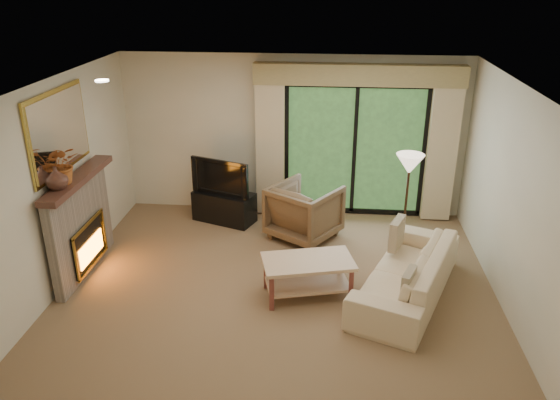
# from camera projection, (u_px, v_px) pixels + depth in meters

# --- Properties ---
(floor) EXTENTS (5.50, 5.50, 0.00)m
(floor) POSITION_uv_depth(u_px,v_px,m) (278.00, 287.00, 7.03)
(floor) COLOR #816446
(floor) RESTS_ON ground
(ceiling) EXTENTS (5.50, 5.50, 0.00)m
(ceiling) POSITION_uv_depth(u_px,v_px,m) (277.00, 86.00, 6.02)
(ceiling) COLOR white
(ceiling) RESTS_ON ground
(wall_back) EXTENTS (5.00, 0.00, 5.00)m
(wall_back) POSITION_uv_depth(u_px,v_px,m) (293.00, 136.00, 8.82)
(wall_back) COLOR beige
(wall_back) RESTS_ON ground
(wall_front) EXTENTS (5.00, 0.00, 5.00)m
(wall_front) POSITION_uv_depth(u_px,v_px,m) (246.00, 316.00, 4.23)
(wall_front) COLOR beige
(wall_front) RESTS_ON ground
(wall_left) EXTENTS (0.00, 5.00, 5.00)m
(wall_left) POSITION_uv_depth(u_px,v_px,m) (57.00, 186.00, 6.76)
(wall_left) COLOR beige
(wall_left) RESTS_ON ground
(wall_right) EXTENTS (0.00, 5.00, 5.00)m
(wall_right) POSITION_uv_depth(u_px,v_px,m) (515.00, 203.00, 6.29)
(wall_right) COLOR beige
(wall_right) RESTS_ON ground
(fireplace) EXTENTS (0.24, 1.70, 1.37)m
(fireplace) POSITION_uv_depth(u_px,v_px,m) (81.00, 225.00, 7.17)
(fireplace) COLOR slate
(fireplace) RESTS_ON floor
(mirror) EXTENTS (0.07, 1.45, 1.02)m
(mirror) POSITION_uv_depth(u_px,v_px,m) (59.00, 131.00, 6.69)
(mirror) COLOR gold
(mirror) RESTS_ON wall_left
(sliding_door) EXTENTS (2.26, 0.10, 2.16)m
(sliding_door) POSITION_uv_depth(u_px,v_px,m) (354.00, 150.00, 8.76)
(sliding_door) COLOR black
(sliding_door) RESTS_ON floor
(curtain_left) EXTENTS (0.45, 0.18, 2.35)m
(curtain_left) POSITION_uv_depth(u_px,v_px,m) (270.00, 144.00, 8.74)
(curtain_left) COLOR beige
(curtain_left) RESTS_ON floor
(curtain_right) EXTENTS (0.45, 0.18, 2.35)m
(curtain_right) POSITION_uv_depth(u_px,v_px,m) (442.00, 149.00, 8.51)
(curtain_right) COLOR beige
(curtain_right) RESTS_ON floor
(cornice) EXTENTS (3.20, 0.24, 0.32)m
(cornice) POSITION_uv_depth(u_px,v_px,m) (359.00, 75.00, 8.20)
(cornice) COLOR #9F8C5A
(cornice) RESTS_ON wall_back
(media_console) EXTENTS (1.07, 0.76, 0.49)m
(media_console) POSITION_uv_depth(u_px,v_px,m) (224.00, 207.00, 8.82)
(media_console) COLOR black
(media_console) RESTS_ON floor
(tv) EXTENTS (0.99, 0.48, 0.58)m
(tv) POSITION_uv_depth(u_px,v_px,m) (223.00, 176.00, 8.61)
(tv) COLOR black
(tv) RESTS_ON media_console
(armchair) EXTENTS (1.26, 1.27, 0.84)m
(armchair) POSITION_uv_depth(u_px,v_px,m) (304.00, 212.00, 8.21)
(armchair) COLOR brown
(armchair) RESTS_ON floor
(sofa) EXTENTS (1.61, 2.35, 0.64)m
(sofa) POSITION_uv_depth(u_px,v_px,m) (407.00, 273.00, 6.75)
(sofa) COLOR beige
(sofa) RESTS_ON floor
(pillow_near) EXTENTS (0.21, 0.35, 0.34)m
(pillow_near) POSITION_uv_depth(u_px,v_px,m) (408.00, 284.00, 6.10)
(pillow_near) COLOR #4C3B29
(pillow_near) RESTS_ON sofa
(pillow_far) EXTENTS (0.25, 0.42, 0.41)m
(pillow_far) POSITION_uv_depth(u_px,v_px,m) (397.00, 233.00, 7.25)
(pillow_far) COLOR #4C3B29
(pillow_far) RESTS_ON sofa
(coffee_table) EXTENTS (1.22, 0.87, 0.50)m
(coffee_table) POSITION_uv_depth(u_px,v_px,m) (308.00, 278.00, 6.78)
(coffee_table) COLOR tan
(coffee_table) RESTS_ON floor
(floor_lamp) EXTENTS (0.49, 0.49, 1.45)m
(floor_lamp) POSITION_uv_depth(u_px,v_px,m) (406.00, 203.00, 7.73)
(floor_lamp) COLOR #FFE6C6
(floor_lamp) RESTS_ON floor
(vase) EXTENTS (0.31, 0.31, 0.28)m
(vase) POSITION_uv_depth(u_px,v_px,m) (56.00, 178.00, 6.45)
(vase) COLOR #4C2C23
(vase) RESTS_ON fireplace
(branches) EXTENTS (0.52, 0.48, 0.48)m
(branches) POSITION_uv_depth(u_px,v_px,m) (62.00, 164.00, 6.58)
(branches) COLOR #A45623
(branches) RESTS_ON fireplace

